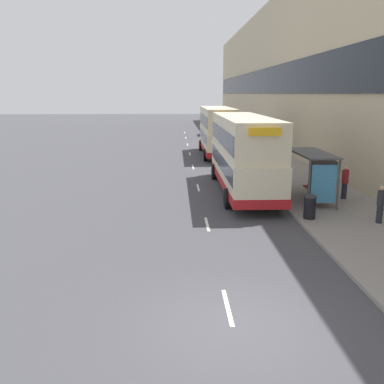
# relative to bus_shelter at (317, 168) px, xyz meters

# --- Properties ---
(ground_plane) EXTENTS (220.00, 220.00, 0.00)m
(ground_plane) POSITION_rel_bus_shelter_xyz_m (-5.77, -11.59, -1.88)
(ground_plane) COLOR #424247
(pavement) EXTENTS (5.00, 93.00, 0.14)m
(pavement) POSITION_rel_bus_shelter_xyz_m (0.73, 26.91, -1.81)
(pavement) COLOR gray
(pavement) RESTS_ON ground_plane
(terrace_facade) EXTENTS (3.10, 93.00, 15.39)m
(terrace_facade) POSITION_rel_bus_shelter_xyz_m (4.72, 26.91, 5.82)
(terrace_facade) COLOR #C6B793
(terrace_facade) RESTS_ON ground_plane
(lane_mark_0) EXTENTS (0.12, 2.00, 0.01)m
(lane_mark_0) POSITION_rel_bus_shelter_xyz_m (-5.77, -10.67, -1.87)
(lane_mark_0) COLOR silver
(lane_mark_0) RESTS_ON ground_plane
(lane_mark_1) EXTENTS (0.12, 2.00, 0.01)m
(lane_mark_1) POSITION_rel_bus_shelter_xyz_m (-5.77, -3.29, -1.87)
(lane_mark_1) COLOR silver
(lane_mark_1) RESTS_ON ground_plane
(lane_mark_2) EXTENTS (0.12, 2.00, 0.01)m
(lane_mark_2) POSITION_rel_bus_shelter_xyz_m (-5.77, 4.10, -1.87)
(lane_mark_2) COLOR silver
(lane_mark_2) RESTS_ON ground_plane
(lane_mark_3) EXTENTS (0.12, 2.00, 0.01)m
(lane_mark_3) POSITION_rel_bus_shelter_xyz_m (-5.77, 11.48, -1.87)
(lane_mark_3) COLOR silver
(lane_mark_3) RESTS_ON ground_plane
(lane_mark_4) EXTENTS (0.12, 2.00, 0.01)m
(lane_mark_4) POSITION_rel_bus_shelter_xyz_m (-5.77, 18.87, -1.87)
(lane_mark_4) COLOR silver
(lane_mark_4) RESTS_ON ground_plane
(lane_mark_5) EXTENTS (0.12, 2.00, 0.01)m
(lane_mark_5) POSITION_rel_bus_shelter_xyz_m (-5.77, 26.25, -1.87)
(lane_mark_5) COLOR silver
(lane_mark_5) RESTS_ON ground_plane
(lane_mark_6) EXTENTS (0.12, 2.00, 0.01)m
(lane_mark_6) POSITION_rel_bus_shelter_xyz_m (-5.77, 33.63, -1.87)
(lane_mark_6) COLOR silver
(lane_mark_6) RESTS_ON ground_plane
(lane_mark_7) EXTENTS (0.12, 2.00, 0.01)m
(lane_mark_7) POSITION_rel_bus_shelter_xyz_m (-5.77, 41.02, -1.87)
(lane_mark_7) COLOR silver
(lane_mark_7) RESTS_ON ground_plane
(bus_shelter) EXTENTS (1.60, 4.20, 2.48)m
(bus_shelter) POSITION_rel_bus_shelter_xyz_m (0.00, 0.00, 0.00)
(bus_shelter) COLOR #4C4C51
(bus_shelter) RESTS_ON ground_plane
(double_decker_bus_near) EXTENTS (2.85, 11.36, 4.30)m
(double_decker_bus_near) POSITION_rel_bus_shelter_xyz_m (-3.30, 2.83, 0.41)
(double_decker_bus_near) COLOR beige
(double_decker_bus_near) RESTS_ON ground_plane
(double_decker_bus_ahead) EXTENTS (2.85, 10.35, 4.30)m
(double_decker_bus_ahead) POSITION_rel_bus_shelter_xyz_m (-3.33, 17.66, 0.41)
(double_decker_bus_ahead) COLOR beige
(double_decker_bus_ahead) RESTS_ON ground_plane
(car_0) EXTENTS (2.06, 4.30, 1.67)m
(car_0) POSITION_rel_bus_shelter_xyz_m (-2.66, 36.80, -1.04)
(car_0) COLOR black
(car_0) RESTS_ON ground_plane
(pedestrian_at_shelter) EXTENTS (0.35, 0.35, 1.76)m
(pedestrian_at_shelter) POSITION_rel_bus_shelter_xyz_m (1.72, 0.53, -0.84)
(pedestrian_at_shelter) COLOR #23232D
(pedestrian_at_shelter) RESTS_ON ground_plane
(pedestrian_1) EXTENTS (0.36, 0.36, 1.82)m
(pedestrian_1) POSITION_rel_bus_shelter_xyz_m (1.09, 3.41, -0.81)
(pedestrian_1) COLOR #23232D
(pedestrian_1) RESTS_ON ground_plane
(pedestrian_2) EXTENTS (0.35, 0.35, 1.74)m
(pedestrian_2) POSITION_rel_bus_shelter_xyz_m (2.08, 4.27, -0.85)
(pedestrian_2) COLOR #23232D
(pedestrian_2) RESTS_ON ground_plane
(pedestrian_3) EXTENTS (0.32, 0.32, 1.61)m
(pedestrian_3) POSITION_rel_bus_shelter_xyz_m (1.56, -3.80, -0.91)
(pedestrian_3) COLOR #23232D
(pedestrian_3) RESTS_ON ground_plane
(litter_bin) EXTENTS (0.55, 0.55, 1.05)m
(litter_bin) POSITION_rel_bus_shelter_xyz_m (-1.22, -3.03, -1.21)
(litter_bin) COLOR black
(litter_bin) RESTS_ON ground_plane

